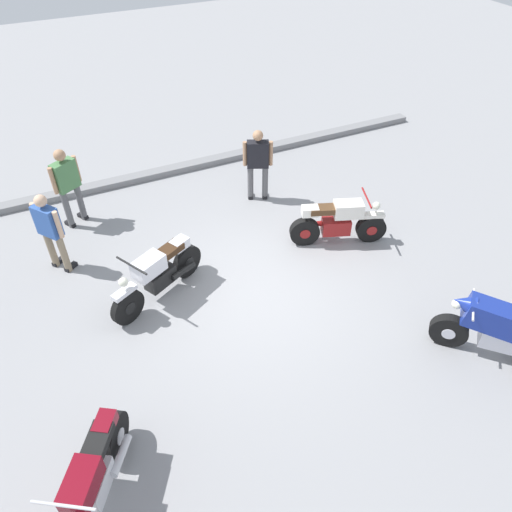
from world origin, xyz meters
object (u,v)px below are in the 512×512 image
Objects in this scene: motorcycle_maroon_cruiser at (93,483)px; motorcycle_cream_vintage at (338,222)px; motorcycle_blue_sportbike at (499,329)px; person_in_black_shirt at (258,161)px; motorcycle_silver_cruiser at (158,274)px; person_in_green_shirt at (67,183)px; person_in_blue_shirt at (50,229)px.

motorcycle_maroon_cruiser reaches higher than motorcycle_cream_vintage.
motorcycle_maroon_cruiser is 0.98× the size of motorcycle_cream_vintage.
person_in_black_shirt is at bearing -30.63° from motorcycle_blue_sportbike.
motorcycle_silver_cruiser is at bearing -176.55° from motorcycle_maroon_cruiser.
motorcycle_maroon_cruiser is 3.63m from motorcycle_silver_cruiser.
motorcycle_maroon_cruiser is at bearing 33.26° from motorcycle_silver_cruiser.
motorcycle_blue_sportbike is at bearing -170.70° from person_in_green_shirt.
motorcycle_cream_vintage is (3.68, -0.00, -0.03)m from motorcycle_silver_cruiser.
motorcycle_blue_sportbike is at bearing 119.16° from motorcycle_maroon_cruiser.
motorcycle_silver_cruiser is at bearing 6.39° from motorcycle_blue_sportbike.
person_in_black_shirt is (-1.42, 5.61, 0.36)m from motorcycle_blue_sportbike.
person_in_black_shirt is (-0.76, 2.13, 0.47)m from motorcycle_cream_vintage.
motorcycle_blue_sportbike is at bearing 112.99° from motorcycle_silver_cruiser.
motorcycle_maroon_cruiser is 1.21× the size of motorcycle_blue_sportbike.
person_in_green_shirt is (0.76, 6.10, 0.48)m from motorcycle_maroon_cruiser.
person_in_blue_shirt is (-5.84, 5.04, 0.34)m from motorcycle_blue_sportbike.
person_in_blue_shirt reaches higher than motorcycle_maroon_cruiser.
motorcycle_silver_cruiser is 1.15× the size of person_in_blue_shirt.
motorcycle_silver_cruiser is 1.13× the size of person_in_black_shirt.
person_in_blue_shirt reaches higher than motorcycle_blue_sportbike.
motorcycle_blue_sportbike is 7.72m from person_in_blue_shirt.
person_in_black_shirt is 0.97× the size of person_in_green_shirt.
motorcycle_cream_vintage is at bearing -152.44° from person_in_green_shirt.
person_in_green_shirt reaches higher than person_in_blue_shirt.
motorcycle_maroon_cruiser is 6.29m from motorcycle_cream_vintage.
person_in_green_shirt is at bearing -5.12° from motorcycle_blue_sportbike.
person_in_green_shirt is at bearing 32.33° from person_in_blue_shirt.
motorcycle_blue_sportbike is 5.80m from person_in_black_shirt.
motorcycle_blue_sportbike reaches higher than motorcycle_silver_cruiser.
motorcycle_maroon_cruiser is 1.11× the size of person_in_blue_shirt.
motorcycle_blue_sportbike is at bearing -142.18° from person_in_black_shirt.
motorcycle_blue_sportbike is (4.34, -3.49, 0.07)m from motorcycle_silver_cruiser.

